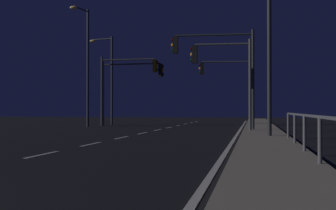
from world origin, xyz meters
TOP-DOWN VIEW (x-y plane):
  - ground_plane at (0.00, 17.50)m, footprint 112.00×112.00m
  - sidewalk_right at (6.15, 17.50)m, footprint 2.02×77.00m
  - lane_markings_center at (0.00, 21.00)m, footprint 0.14×50.00m
  - lane_edge_line at (4.89, 22.50)m, footprint 0.14×53.00m
  - traffic_light_far_left at (4.07, 22.49)m, footprint 3.29×0.35m
  - traffic_light_far_center at (-3.53, 31.95)m, footprint 4.90×0.50m
  - traffic_light_near_left at (3.76, 34.79)m, footprint 4.30×0.85m
  - traffic_light_mid_left at (-3.75, 31.60)m, footprint 4.51×0.42m
  - traffic_light_mid_right at (3.67, 23.67)m, footprint 4.69×0.38m
  - street_lamp_corner at (6.52, 16.91)m, footprint 1.29×1.81m
  - street_lamp_far_end at (-6.13, 29.22)m, footprint 0.71×2.19m
  - street_lamp_mid_block at (-6.09, 34.51)m, footprint 2.16×0.76m
  - barrier_fence at (7.00, 6.87)m, footprint 0.09×17.82m

SIDE VIEW (x-z plane):
  - ground_plane at x=0.00m, z-range 0.00..0.00m
  - lane_edge_line at x=4.89m, z-range 0.00..0.01m
  - lane_markings_center at x=0.00m, z-range 0.00..0.01m
  - sidewalk_right at x=6.15m, z-range 0.00..0.14m
  - barrier_fence at x=7.00m, z-range 0.38..1.36m
  - traffic_light_far_left at x=4.07m, z-range 1.12..5.98m
  - traffic_light_far_center at x=-3.53m, z-range 1.07..6.03m
  - traffic_light_mid_left at x=-3.75m, z-range 1.11..6.38m
  - traffic_light_near_left at x=3.76m, z-range 1.22..6.36m
  - traffic_light_mid_right at x=3.67m, z-range 1.31..6.88m
  - street_lamp_mid_block at x=-6.09m, z-range 0.75..7.99m
  - street_lamp_corner at x=6.52m, z-range 0.89..8.04m
  - street_lamp_far_end at x=-6.13m, z-range 0.80..9.26m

